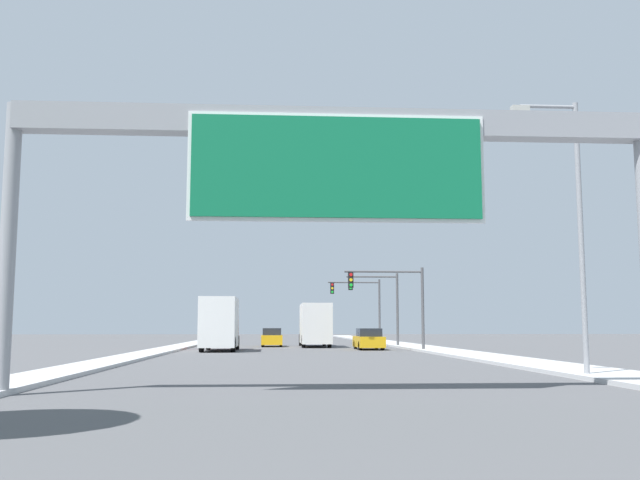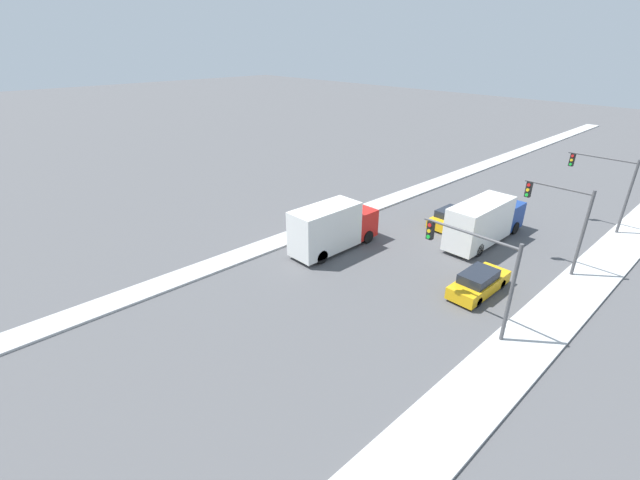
% 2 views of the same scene
% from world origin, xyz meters
% --- Properties ---
extents(sidewalk_right, '(3.00, 120.00, 0.15)m').
position_xyz_m(sidewalk_right, '(9.50, 60.00, 0.07)').
color(sidewalk_right, '#B9B9B9').
rests_on(sidewalk_right, ground).
extents(median_strip_left, '(2.00, 120.00, 0.15)m').
position_xyz_m(median_strip_left, '(-9.00, 60.00, 0.07)').
color(median_strip_left, '#B9B9B9').
rests_on(median_strip_left, ground).
extents(car_near_right, '(1.80, 4.79, 1.52)m').
position_xyz_m(car_near_right, '(5.25, 51.54, 0.71)').
color(car_near_right, gold).
rests_on(car_near_right, ground).
extents(car_far_center, '(1.70, 4.60, 1.51)m').
position_xyz_m(car_far_center, '(-1.75, 59.67, 0.71)').
color(car_far_center, gold).
rests_on(car_far_center, ground).
extents(truck_box_primary, '(2.33, 8.78, 3.46)m').
position_xyz_m(truck_box_primary, '(1.75, 58.59, 1.75)').
color(truck_box_primary, navy).
rests_on(truck_box_primary, ground).
extents(truck_box_secondary, '(2.33, 7.40, 3.58)m').
position_xyz_m(truck_box_secondary, '(-5.25, 49.11, 1.80)').
color(truck_box_secondary, red).
rests_on(truck_box_secondary, ground).
extents(traffic_light_near_intersection, '(5.44, 0.32, 5.67)m').
position_xyz_m(traffic_light_near_intersection, '(6.65, 48.00, 3.92)').
color(traffic_light_near_intersection, '#4C4C4F').
rests_on(traffic_light_near_intersection, ground).
extents(traffic_light_mid_block, '(4.29, 0.32, 6.01)m').
position_xyz_m(traffic_light_mid_block, '(7.13, 58.00, 4.06)').
color(traffic_light_mid_block, '#4C4C4F').
rests_on(traffic_light_mid_block, ground).
extents(traffic_light_far_intersection, '(5.04, 0.32, 6.15)m').
position_xyz_m(traffic_light_far_intersection, '(6.87, 68.00, 4.20)').
color(traffic_light_far_intersection, '#4C4C4F').
rests_on(traffic_light_far_intersection, ground).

